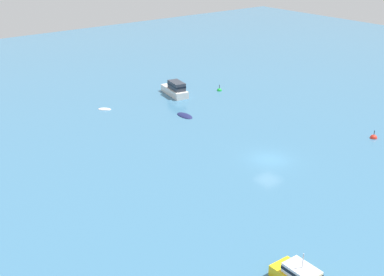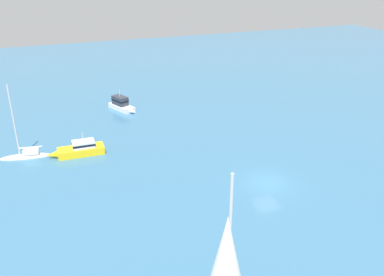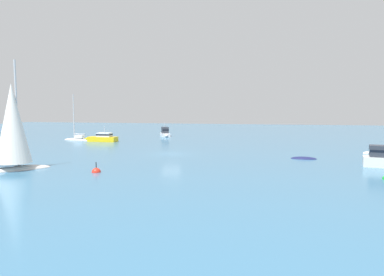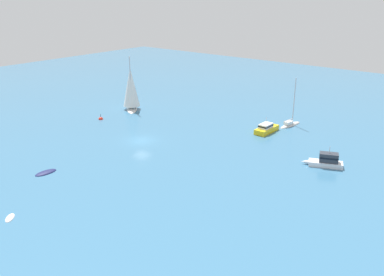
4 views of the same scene
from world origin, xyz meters
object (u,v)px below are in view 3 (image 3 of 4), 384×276
Objects in this scene: skiff at (304,159)px; mooring_buoy at (96,172)px; ketch_1 at (77,139)px; powerboat at (165,132)px; tender at (368,153)px; ketch at (12,130)px; launch at (102,138)px.

skiff is 2.16× the size of mooring_buoy.
ketch_1 is 2.92× the size of skiff.
powerboat is 3.95× the size of mooring_buoy.
ketch_1 is at bearing -55.00° from tender.
ketch is 7.90× the size of mooring_buoy.
skiff is at bearing -19.30° from ketch.
launch is at bearing -53.20° from powerboat.
skiff is at bearing 157.53° from launch.
ketch_1 is 1.39× the size of launch.
tender is at bearing 178.14° from ketch_1.
tender is at bearing 171.36° from launch.
ketch_1 is at bearing -19.95° from skiff.
ketch_1 is 4.65× the size of tender.
ketch is 43.18m from tender.
launch is (28.34, 4.56, -3.27)m from ketch.
ketch reaches higher than launch.
ketch is at bearing 93.69° from mooring_buoy.
ketch_1 is at bearing -71.70° from powerboat.
powerboat is 41.56m from mooring_buoy.
tender is at bearing 35.71° from powerboat.
mooring_buoy is at bearing -15.83° from powerboat.
tender is 35.52m from mooring_buoy.
powerboat is 2.92× the size of tender.
mooring_buoy is (-13.23, 20.10, 0.00)m from skiff.
powerboat is at bearing -118.83° from launch.
ketch_1 reaches higher than mooring_buoy.
skiff is (-7.23, 8.93, 0.00)m from tender.
skiff is at bearing 19.08° from powerboat.
ketch_1 reaches higher than tender.
mooring_buoy is at bearing 116.39° from launch.
ketch_1 is 34.79m from mooring_buoy.
ketch_1 reaches higher than launch.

